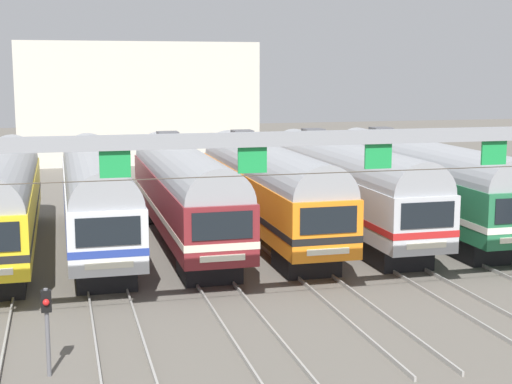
{
  "coord_description": "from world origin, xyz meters",
  "views": [
    {
      "loc": [
        -7.72,
        -35.87,
        8.35
      ],
      "look_at": [
        1.39,
        -0.58,
        2.49
      ],
      "focal_mm": 53.66,
      "sensor_mm": 36.0,
      "label": 1
    }
  ],
  "objects_px": {
    "commuter_train_silver": "(96,192)",
    "commuter_train_green": "(419,180)",
    "catenary_gantry": "(316,167)",
    "commuter_train_maroon": "(183,189)",
    "commuter_train_stainless": "(345,183)",
    "yard_signal_mast": "(47,315)",
    "commuter_train_orange": "(266,186)",
    "commuter_train_yellow": "(3,196)"
  },
  "relations": [
    {
      "from": "commuter_train_yellow",
      "to": "commuter_train_green",
      "type": "bearing_deg",
      "value": 0.01
    },
    {
      "from": "commuter_train_orange",
      "to": "catenary_gantry",
      "type": "relative_size",
      "value": 0.7
    },
    {
      "from": "commuter_train_silver",
      "to": "commuter_train_green",
      "type": "bearing_deg",
      "value": 0.02
    },
    {
      "from": "commuter_train_silver",
      "to": "commuter_train_green",
      "type": "height_order",
      "value": "commuter_train_green"
    },
    {
      "from": "commuter_train_yellow",
      "to": "catenary_gantry",
      "type": "bearing_deg",
      "value": -52.65
    },
    {
      "from": "commuter_train_orange",
      "to": "catenary_gantry",
      "type": "xyz_separation_m",
      "value": [
        -2.06,
        -13.5,
        2.66
      ]
    },
    {
      "from": "commuter_train_maroon",
      "to": "commuter_train_orange",
      "type": "xyz_separation_m",
      "value": [
        4.12,
        0.0,
        0.0
      ]
    },
    {
      "from": "commuter_train_stainless",
      "to": "commuter_train_green",
      "type": "relative_size",
      "value": 1.0
    },
    {
      "from": "commuter_train_green",
      "to": "catenary_gantry",
      "type": "distance_m",
      "value": 17.19
    },
    {
      "from": "catenary_gantry",
      "to": "yard_signal_mast",
      "type": "relative_size",
      "value": 10.35
    },
    {
      "from": "commuter_train_silver",
      "to": "commuter_train_stainless",
      "type": "bearing_deg",
      "value": 0.02
    },
    {
      "from": "commuter_train_yellow",
      "to": "commuter_train_green",
      "type": "distance_m",
      "value": 20.6
    },
    {
      "from": "commuter_train_maroon",
      "to": "commuter_train_stainless",
      "type": "distance_m",
      "value": 8.24
    },
    {
      "from": "commuter_train_silver",
      "to": "yard_signal_mast",
      "type": "relative_size",
      "value": 7.24
    },
    {
      "from": "commuter_train_yellow",
      "to": "yard_signal_mast",
      "type": "distance_m",
      "value": 15.27
    },
    {
      "from": "commuter_train_stainless",
      "to": "catenary_gantry",
      "type": "bearing_deg",
      "value": -114.6
    },
    {
      "from": "commuter_train_orange",
      "to": "commuter_train_stainless",
      "type": "xyz_separation_m",
      "value": [
        4.12,
        0.0,
        0.0
      ]
    },
    {
      "from": "commuter_train_silver",
      "to": "commuter_train_orange",
      "type": "relative_size",
      "value": 1.0
    },
    {
      "from": "commuter_train_yellow",
      "to": "commuter_train_green",
      "type": "xyz_separation_m",
      "value": [
        20.6,
        0.0,
        0.0
      ]
    },
    {
      "from": "commuter_train_silver",
      "to": "commuter_train_stainless",
      "type": "distance_m",
      "value": 12.36
    },
    {
      "from": "commuter_train_maroon",
      "to": "commuter_train_yellow",
      "type": "bearing_deg",
      "value": -179.97
    },
    {
      "from": "commuter_train_yellow",
      "to": "commuter_train_orange",
      "type": "height_order",
      "value": "commuter_train_orange"
    },
    {
      "from": "commuter_train_silver",
      "to": "yard_signal_mast",
      "type": "height_order",
      "value": "commuter_train_silver"
    },
    {
      "from": "commuter_train_orange",
      "to": "commuter_train_green",
      "type": "relative_size",
      "value": 1.0
    },
    {
      "from": "commuter_train_green",
      "to": "yard_signal_mast",
      "type": "height_order",
      "value": "commuter_train_green"
    },
    {
      "from": "catenary_gantry",
      "to": "commuter_train_silver",
      "type": "bearing_deg",
      "value": 114.6
    },
    {
      "from": "catenary_gantry",
      "to": "commuter_train_maroon",
      "type": "bearing_deg",
      "value": 98.68
    },
    {
      "from": "yard_signal_mast",
      "to": "commuter_train_maroon",
      "type": "bearing_deg",
      "value": 67.75
    },
    {
      "from": "commuter_train_yellow",
      "to": "commuter_train_stainless",
      "type": "xyz_separation_m",
      "value": [
        16.48,
        0.0,
        0.0
      ]
    },
    {
      "from": "commuter_train_maroon",
      "to": "catenary_gantry",
      "type": "height_order",
      "value": "catenary_gantry"
    },
    {
      "from": "commuter_train_yellow",
      "to": "commuter_train_silver",
      "type": "bearing_deg",
      "value": 0.0
    },
    {
      "from": "commuter_train_orange",
      "to": "yard_signal_mast",
      "type": "height_order",
      "value": "commuter_train_orange"
    },
    {
      "from": "commuter_train_yellow",
      "to": "catenary_gantry",
      "type": "distance_m",
      "value": 17.18
    },
    {
      "from": "commuter_train_silver",
      "to": "commuter_train_stainless",
      "type": "relative_size",
      "value": 1.0
    },
    {
      "from": "commuter_train_maroon",
      "to": "commuter_train_stainless",
      "type": "bearing_deg",
      "value": 0.0
    },
    {
      "from": "commuter_train_silver",
      "to": "yard_signal_mast",
      "type": "bearing_deg",
      "value": -97.77
    },
    {
      "from": "commuter_train_silver",
      "to": "commuter_train_maroon",
      "type": "bearing_deg",
      "value": 0.06
    },
    {
      "from": "commuter_train_maroon",
      "to": "catenary_gantry",
      "type": "distance_m",
      "value": 13.91
    },
    {
      "from": "commuter_train_silver",
      "to": "commuter_train_orange",
      "type": "distance_m",
      "value": 8.24
    },
    {
      "from": "commuter_train_green",
      "to": "yard_signal_mast",
      "type": "bearing_deg",
      "value": -140.83
    },
    {
      "from": "commuter_train_silver",
      "to": "commuter_train_maroon",
      "type": "xyz_separation_m",
      "value": [
        4.12,
        0.0,
        0.0
      ]
    },
    {
      "from": "commuter_train_green",
      "to": "commuter_train_yellow",
      "type": "bearing_deg",
      "value": -179.99
    }
  ]
}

